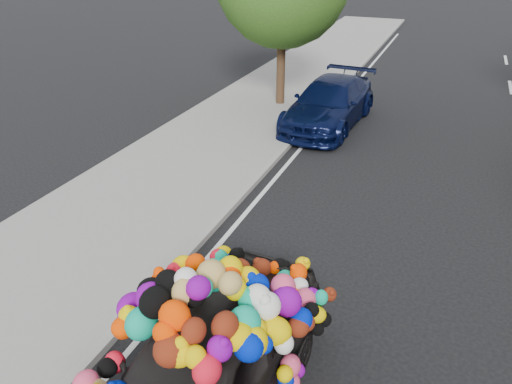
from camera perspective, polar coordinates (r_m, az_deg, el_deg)
ground at (r=8.15m, az=5.55°, el=-12.65°), size 100.00×100.00×0.00m
sidewalk at (r=9.91m, az=-19.04°, el=-5.71°), size 4.00×60.00×0.12m
kerb at (r=8.88m, az=-9.24°, el=-8.55°), size 0.15×60.00×0.13m
plush_art_car at (r=5.95m, az=-5.98°, el=-17.31°), size 2.38×4.52×2.07m
navy_sedan at (r=15.41m, az=8.39°, el=9.99°), size 2.20×4.79×1.36m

